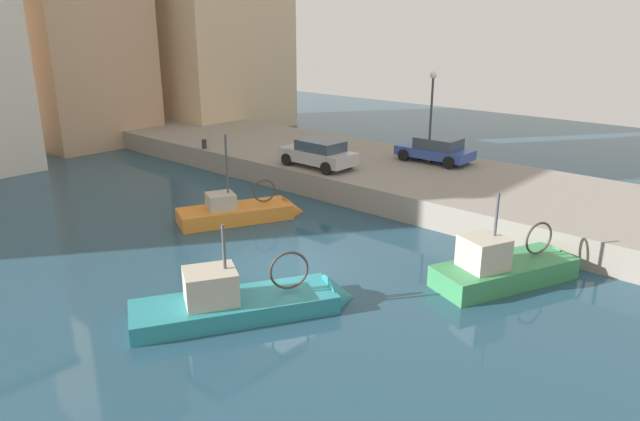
# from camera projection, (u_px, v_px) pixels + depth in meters

# --- Properties ---
(water_surface) EXTENTS (80.00, 80.00, 0.00)m
(water_surface) POSITION_uv_depth(u_px,v_px,m) (281.00, 267.00, 20.93)
(water_surface) COLOR navy
(water_surface) RESTS_ON ground
(quay_wall) EXTENTS (9.00, 56.00, 1.20)m
(quay_wall) POSITION_uv_depth(u_px,v_px,m) (445.00, 186.00, 28.88)
(quay_wall) COLOR gray
(quay_wall) RESTS_ON ground
(fishing_boat_teal) EXTENTS (6.90, 4.98, 3.79)m
(fishing_boat_teal) POSITION_uv_depth(u_px,v_px,m) (248.00, 309.00, 17.58)
(fishing_boat_teal) COLOR teal
(fishing_boat_teal) RESTS_ON ground
(fishing_boat_orange) EXTENTS (5.93, 3.96, 4.71)m
(fishing_boat_orange) POSITION_uv_depth(u_px,v_px,m) (244.00, 217.00, 25.91)
(fishing_boat_orange) COLOR orange
(fishing_boat_orange) RESTS_ON ground
(fishing_boat_green) EXTENTS (6.06, 3.84, 4.07)m
(fishing_boat_green) POSITION_uv_depth(u_px,v_px,m) (510.00, 276.00, 19.77)
(fishing_boat_green) COLOR #388951
(fishing_boat_green) RESTS_ON ground
(parked_car_blue) EXTENTS (2.08, 4.09, 1.34)m
(parked_car_blue) POSITION_uv_depth(u_px,v_px,m) (436.00, 149.00, 31.11)
(parked_car_blue) COLOR #334C9E
(parked_car_blue) RESTS_ON quay_wall
(parked_car_silver) EXTENTS (2.06, 4.18, 1.43)m
(parked_car_silver) POSITION_uv_depth(u_px,v_px,m) (318.00, 153.00, 30.02)
(parked_car_silver) COLOR #B7B7BC
(parked_car_silver) RESTS_ON quay_wall
(mooring_bollard_mid) EXTENTS (0.28, 0.28, 0.55)m
(mooring_bollard_mid) POSITION_uv_depth(u_px,v_px,m) (204.00, 144.00, 34.53)
(mooring_bollard_mid) COLOR #2D2D33
(mooring_bollard_mid) RESTS_ON quay_wall
(quay_streetlamp) EXTENTS (0.36, 0.36, 4.83)m
(quay_streetlamp) POSITION_uv_depth(u_px,v_px,m) (432.00, 102.00, 29.97)
(quay_streetlamp) COLOR #38383D
(quay_streetlamp) RESTS_ON quay_wall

